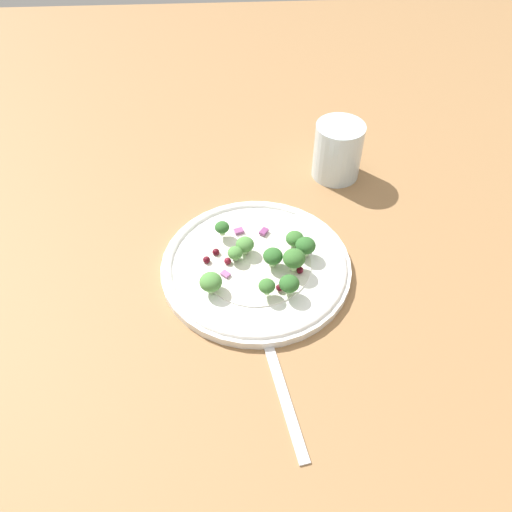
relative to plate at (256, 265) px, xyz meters
The scene contains 24 objects.
ground_plane 3.01cm from the plate, 125.63° to the left, with size 180.00×180.00×2.00cm, color olive.
plate is the anchor object (origin of this frame).
dressing_pool 0.44cm from the plate, 99.46° to the left, with size 14.81×14.81×0.20cm, color white.
broccoli_floret_0 3.39cm from the plate, 167.26° to the left, with size 2.05×2.05×2.08cm.
broccoli_floret_1 7.17cm from the plate, 130.42° to the left, with size 2.01×2.01×2.04cm.
broccoli_floret_2 7.14cm from the plate, ahead, with size 2.72×2.72×2.76cm.
broccoli_floret_3 7.71cm from the plate, 143.22° to the right, with size 2.87×2.87×2.90cm.
broccoli_floret_4 5.83cm from the plate, 19.09° to the right, with size 2.92×2.92×2.96cm.
broccoli_floret_5 6.43cm from the plate, 27.44° to the left, with size 2.48×2.48×2.51cm.
broccoli_floret_6 7.19cm from the plate, 55.52° to the right, with size 2.57×2.57×2.60cm.
broccoli_floret_7 6.27cm from the plate, 79.81° to the right, with size 2.10×2.10×2.13cm.
broccoli_floret_8 3.13cm from the plate, 114.99° to the left, with size 2.46×2.46×2.49cm.
broccoli_floret_9 3.27cm from the plate, 17.60° to the right, with size 2.61×2.61×2.64cm.
cranberry_0 6.68cm from the plate, behind, with size 0.97×0.97×0.97cm, color #4C0A14.
cranberry_1 5.83cm from the plate, 157.79° to the left, with size 0.98×0.98×0.98cm, color #4C0A14.
cranberry_2 3.90cm from the plate, behind, with size 0.95×0.95×0.95cm, color maroon.
cranberry_3 6.07cm from the plate, 19.52° to the right, with size 0.94×0.94×0.94cm, color #4C0A14.
cranberry_4 5.75cm from the plate, 61.50° to the right, with size 0.90×0.90×0.90cm, color #4C0A14.
onion_bit_0 5.76cm from the plate, 75.56° to the left, with size 0.87×1.33×0.41cm, color #843D75.
onion_bit_1 2.11cm from the plate, 20.71° to the left, with size 0.83×1.14×0.57cm, color #A35B93.
onion_bit_2 6.33cm from the plate, 109.57° to the left, with size 1.26×0.96×0.54cm, color #934C84.
onion_bit_3 4.65cm from the plate, 153.73° to the right, with size 0.84×1.15×0.34cm, color #A35B93.
fork 16.38cm from the plate, 84.66° to the right, with size 5.22×18.61×0.50cm.
water_glass 24.82cm from the plate, 55.19° to the left, with size 7.60×7.60×9.07cm, color silver.
Camera 1 is at (-1.24, -48.29, 52.60)cm, focal length 36.23 mm.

